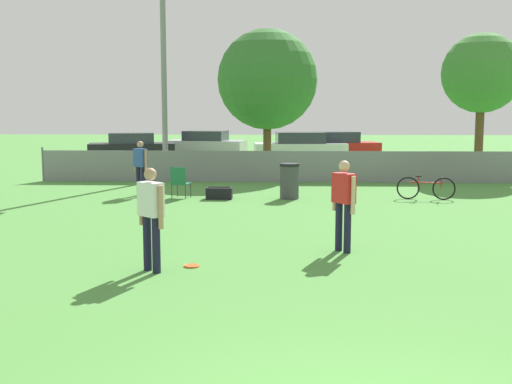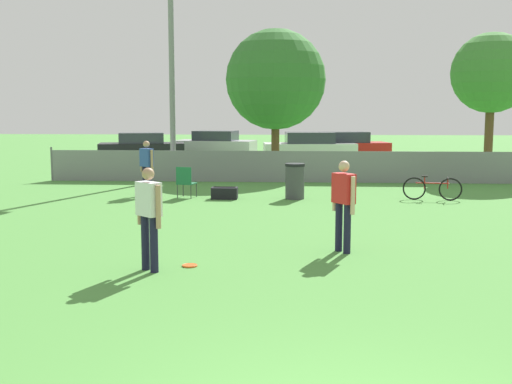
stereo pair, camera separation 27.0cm
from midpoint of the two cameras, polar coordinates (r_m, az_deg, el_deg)
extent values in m
cube|color=gray|center=(22.55, 5.09, 2.25)|extent=(18.45, 0.03, 1.10)
cylinder|color=slate|center=(24.13, -17.39, 2.41)|extent=(0.07, 0.07, 1.21)
cylinder|color=gray|center=(23.68, -7.16, 10.04)|extent=(0.20, 0.20, 7.35)
cylinder|color=brown|center=(25.61, 2.03, 4.16)|extent=(0.32, 0.32, 2.24)
sphere|color=#33702D|center=(25.59, 2.06, 9.97)|extent=(3.94, 3.94, 3.94)
cylinder|color=brown|center=(25.81, 20.25, 4.34)|extent=(0.32, 0.32, 2.78)
sphere|color=#3D7F33|center=(25.82, 20.50, 9.90)|extent=(2.99, 2.99, 2.99)
cylinder|color=#191933|center=(11.71, 8.03, -3.08)|extent=(0.13, 0.13, 0.89)
cylinder|color=#191933|center=(11.53, 8.78, -3.25)|extent=(0.13, 0.13, 0.89)
cube|color=red|center=(11.51, 8.47, 0.32)|extent=(0.43, 0.48, 0.53)
sphere|color=#D8AD8C|center=(11.47, 8.51, 2.28)|extent=(0.20, 0.20, 0.20)
cylinder|color=#D8AD8C|center=(11.72, 7.67, -0.03)|extent=(0.08, 0.08, 0.67)
cylinder|color=#D8AD8C|center=(11.33, 9.28, -0.31)|extent=(0.08, 0.08, 0.67)
cylinder|color=#191933|center=(10.38, -9.07, -4.44)|extent=(0.13, 0.13, 0.89)
cylinder|color=#191933|center=(10.19, -8.31, -4.65)|extent=(0.13, 0.13, 0.89)
cube|color=silver|center=(10.16, -8.77, -0.61)|extent=(0.46, 0.45, 0.53)
sphere|color=tan|center=(10.12, -8.82, 1.60)|extent=(0.20, 0.20, 0.20)
cylinder|color=tan|center=(10.38, -9.57, -1.02)|extent=(0.08, 0.08, 0.67)
cylinder|color=tan|center=(9.97, -7.91, -1.33)|extent=(0.08, 0.08, 0.67)
cylinder|color=#191933|center=(19.23, -9.05, 0.95)|extent=(0.13, 0.13, 0.86)
cylinder|color=#191933|center=(19.41, -9.46, 1.00)|extent=(0.13, 0.13, 0.86)
cube|color=#2D4C9E|center=(19.25, -9.30, 3.04)|extent=(0.45, 0.43, 0.53)
sphere|color=tan|center=(19.23, -9.33, 4.22)|extent=(0.20, 0.20, 0.20)
cylinder|color=tan|center=(19.07, -8.84, 2.71)|extent=(0.08, 0.08, 0.67)
cylinder|color=tan|center=(19.45, -9.74, 2.78)|extent=(0.08, 0.08, 0.67)
cylinder|color=#E5591E|center=(10.60, -5.18, -6.53)|extent=(0.25, 0.25, 0.03)
torus|color=#E5591E|center=(10.60, -5.18, -6.52)|extent=(0.25, 0.25, 0.03)
cylinder|color=#333338|center=(18.84, -4.91, 0.16)|extent=(0.02, 0.02, 0.40)
cylinder|color=#333338|center=(19.00, -6.09, 0.21)|extent=(0.02, 0.02, 0.40)
cylinder|color=#333338|center=(18.45, -5.39, 0.01)|extent=(0.02, 0.02, 0.40)
cylinder|color=#333338|center=(18.61, -6.59, 0.06)|extent=(0.02, 0.02, 0.40)
cube|color=#1E663F|center=(18.70, -5.75, 0.76)|extent=(0.56, 0.56, 0.03)
cube|color=#1E663F|center=(18.46, -6.03, 1.47)|extent=(0.46, 0.13, 0.48)
torus|color=black|center=(18.72, 14.29, 0.30)|extent=(0.64, 0.13, 0.64)
torus|color=black|center=(18.80, 17.29, 0.23)|extent=(0.64, 0.13, 0.64)
cylinder|color=#A51E19|center=(18.74, 15.81, 0.76)|extent=(0.91, 0.15, 0.04)
cylinder|color=#A51E19|center=(18.72, 15.15, 0.78)|extent=(0.03, 0.03, 0.33)
cylinder|color=#A51E19|center=(18.78, 17.07, 0.73)|extent=(0.03, 0.03, 0.30)
cube|color=black|center=(18.70, 15.17, 1.35)|extent=(0.17, 0.08, 0.04)
cylinder|color=black|center=(18.76, 17.09, 1.19)|extent=(0.08, 0.44, 0.03)
cylinder|color=#3F3F44|center=(18.36, 3.89, 0.84)|extent=(0.54, 0.54, 0.94)
cylinder|color=black|center=(18.31, 3.91, 2.42)|extent=(0.57, 0.57, 0.08)
cube|color=black|center=(18.36, -2.39, -0.10)|extent=(0.74, 0.41, 0.33)
cube|color=black|center=(18.34, -2.40, 0.46)|extent=(0.63, 0.04, 0.02)
cylinder|color=black|center=(33.23, -7.61, 3.45)|extent=(0.66, 0.31, 0.63)
cylinder|color=black|center=(31.69, -7.57, 3.27)|extent=(0.66, 0.31, 0.63)
cylinder|color=black|center=(33.29, -12.05, 3.36)|extent=(0.66, 0.31, 0.63)
cylinder|color=black|center=(31.76, -12.23, 3.17)|extent=(0.66, 0.31, 0.63)
cube|color=black|center=(32.45, -9.87, 3.71)|extent=(4.43, 2.58, 0.69)
cube|color=#2D333D|center=(32.42, -9.90, 4.77)|extent=(2.44, 1.96, 0.51)
cylinder|color=black|center=(35.05, -0.97, 3.73)|extent=(0.67, 0.29, 0.64)
cylinder|color=black|center=(33.53, -1.65, 3.56)|extent=(0.67, 0.29, 0.64)
cylinder|color=black|center=(35.79, -5.00, 3.78)|extent=(0.67, 0.29, 0.64)
cylinder|color=black|center=(34.30, -5.84, 3.61)|extent=(0.67, 0.29, 0.64)
cube|color=#B7B7BC|center=(34.63, -3.38, 4.04)|extent=(4.43, 2.50, 0.69)
cube|color=#2D333D|center=(34.60, -3.39, 5.04)|extent=(2.42, 1.94, 0.51)
cylinder|color=black|center=(32.45, 7.24, 3.37)|extent=(0.65, 0.24, 0.64)
cylinder|color=black|center=(30.86, 7.73, 3.16)|extent=(0.65, 0.24, 0.64)
cylinder|color=black|center=(32.11, 2.41, 3.39)|extent=(0.65, 0.24, 0.64)
cylinder|color=black|center=(30.51, 2.64, 3.17)|extent=(0.65, 0.24, 0.64)
cube|color=white|center=(31.44, 5.02, 3.70)|extent=(4.58, 2.26, 0.71)
cube|color=#2D333D|center=(31.40, 5.03, 4.84)|extent=(2.45, 1.83, 0.54)
cylinder|color=black|center=(33.53, 9.97, 3.45)|extent=(0.66, 0.30, 0.64)
cylinder|color=black|center=(32.16, 10.73, 3.27)|extent=(0.66, 0.30, 0.64)
cylinder|color=black|center=(32.82, 5.35, 3.45)|extent=(0.66, 0.30, 0.64)
cylinder|color=black|center=(31.42, 5.93, 3.26)|extent=(0.66, 0.30, 0.64)
cube|color=red|center=(32.44, 8.02, 3.77)|extent=(4.68, 2.47, 0.71)
cube|color=#2D333D|center=(32.41, 8.04, 4.86)|extent=(2.55, 1.87, 0.53)
camera|label=1|loc=(0.14, -89.34, 0.09)|focal=45.00mm
camera|label=2|loc=(0.14, 90.66, -0.09)|focal=45.00mm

